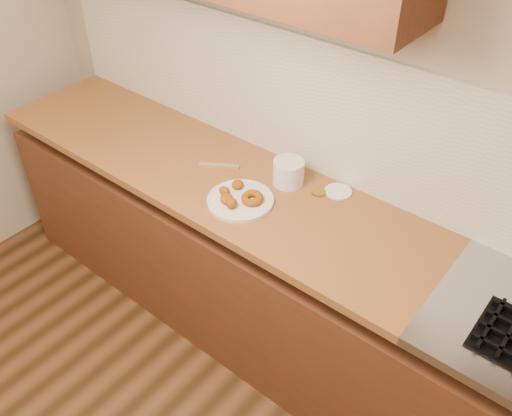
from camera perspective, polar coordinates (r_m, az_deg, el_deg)
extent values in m
cube|color=tan|center=(2.16, 12.51, 11.69)|extent=(4.00, 0.02, 2.70)
cube|color=#572914|center=(2.54, 6.04, -10.50)|extent=(3.60, 0.60, 0.77)
cube|color=brown|center=(2.51, -5.56, 4.07)|extent=(2.30, 0.62, 0.04)
cube|color=beige|center=(2.22, 11.83, 8.16)|extent=(3.60, 0.02, 0.60)
cube|color=black|center=(1.95, 23.56, -10.97)|extent=(0.01, 0.24, 0.02)
cube|color=black|center=(1.88, 25.17, -13.84)|extent=(0.24, 0.01, 0.02)
cube|color=black|center=(1.94, 25.20, -11.70)|extent=(0.01, 0.24, 0.02)
cylinder|color=beige|center=(2.27, -1.65, 0.82)|extent=(0.28, 0.28, 0.02)
torus|color=#9C4909|center=(2.24, -0.41, 1.06)|extent=(0.12, 0.12, 0.04)
ellipsoid|color=#9C4909|center=(2.31, -1.96, 2.50)|extent=(0.06, 0.07, 0.04)
ellipsoid|color=#9C4909|center=(2.28, -3.36, 1.82)|extent=(0.06, 0.05, 0.04)
ellipsoid|color=#9C4909|center=(2.23, -3.12, 0.99)|extent=(0.08, 0.08, 0.04)
ellipsoid|color=#9C4909|center=(2.20, -2.58, 0.49)|extent=(0.04, 0.05, 0.04)
cylinder|color=silver|center=(2.35, 3.44, 3.77)|extent=(0.16, 0.16, 0.11)
cylinder|color=silver|center=(2.35, 8.65, 1.73)|extent=(0.13, 0.13, 0.01)
cylinder|color=olive|center=(2.33, 6.61, 1.67)|extent=(0.08, 0.08, 0.01)
cube|color=olive|center=(2.48, -3.94, 4.46)|extent=(0.17, 0.12, 0.01)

